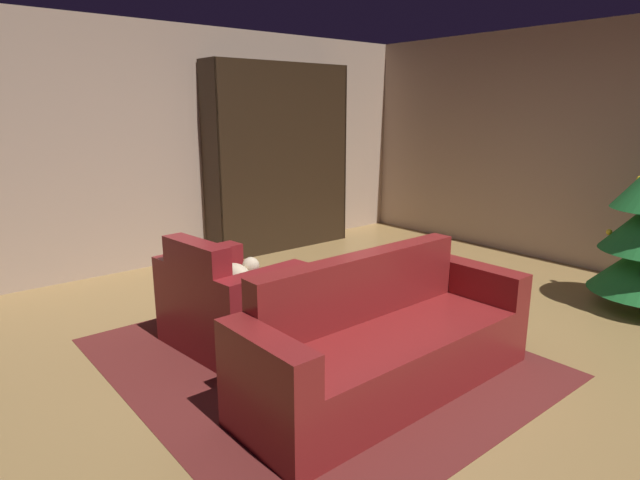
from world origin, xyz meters
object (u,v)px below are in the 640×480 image
book_stack_on_table (303,289)px  armchair_red (229,306)px  bottle_on_table (338,286)px  coffee_table (310,303)px  couch_red (386,345)px  bookshelf_unit (288,160)px

book_stack_on_table → armchair_red: bearing=-139.8°
book_stack_on_table → bottle_on_table: bottle_on_table is taller
bottle_on_table → coffee_table: bearing=-148.7°
bottle_on_table → couch_red: bearing=-4.6°
bookshelf_unit → book_stack_on_table: bookshelf_unit is taller
armchair_red → bottle_on_table: size_ratio=3.54×
bookshelf_unit → coffee_table: size_ratio=2.93×
armchair_red → coffee_table: bearing=38.7°
bottle_on_table → book_stack_on_table: bearing=-150.4°
bottle_on_table → bookshelf_unit: bearing=149.9°
couch_red → armchair_red: bearing=-158.5°
coffee_table → book_stack_on_table: (-0.05, -0.02, 0.09)m
bookshelf_unit → couch_red: bookshelf_unit is taller
couch_red → book_stack_on_table: 0.75m
bookshelf_unit → armchair_red: size_ratio=2.18×
armchair_red → book_stack_on_table: (0.43, 0.36, 0.16)m
bookshelf_unit → couch_red: (3.26, -1.65, -0.81)m
couch_red → coffee_table: size_ratio=2.66×
armchair_red → coffee_table: size_ratio=1.34×
coffee_table → bottle_on_table: size_ratio=2.64×
couch_red → bookshelf_unit: bearing=153.2°
couch_red → bottle_on_table: (-0.49, 0.04, 0.25)m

